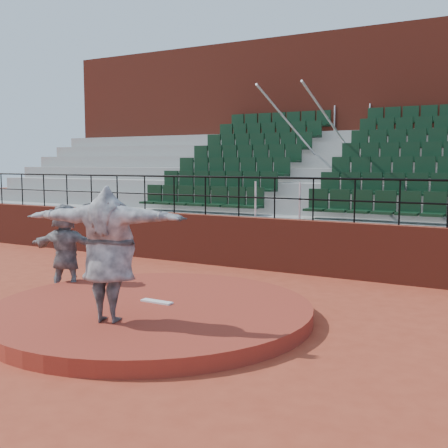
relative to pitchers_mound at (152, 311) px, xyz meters
The scene contains 9 objects.
ground 0.12m from the pitchers_mound, ahead, with size 90.00×90.00×0.00m, color #A33C24.
pitchers_mound is the anchor object (origin of this frame).
pitching_rubber 0.21m from the pitchers_mound, 90.00° to the left, with size 0.60×0.15×0.03m, color white.
boundary_wall 5.03m from the pitchers_mound, 90.00° to the left, with size 24.00×0.30×1.30m, color maroon.
wall_railing 5.35m from the pitchers_mound, 90.00° to the left, with size 24.04×0.05×1.03m.
seating_deck 8.74m from the pitchers_mound, 90.00° to the left, with size 24.00×5.97×4.63m.
press_box_facade 13.06m from the pitchers_mound, 90.00° to the left, with size 24.00×3.00×7.10m, color maroon.
pitcher 1.62m from the pitchers_mound, 87.13° to the right, with size 2.55×0.69×2.08m, color black.
fielder 2.90m from the pitchers_mound, 165.57° to the left, with size 1.71×0.55×1.85m, color black.
Camera 1 is at (5.76, -7.54, 2.67)m, focal length 45.00 mm.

